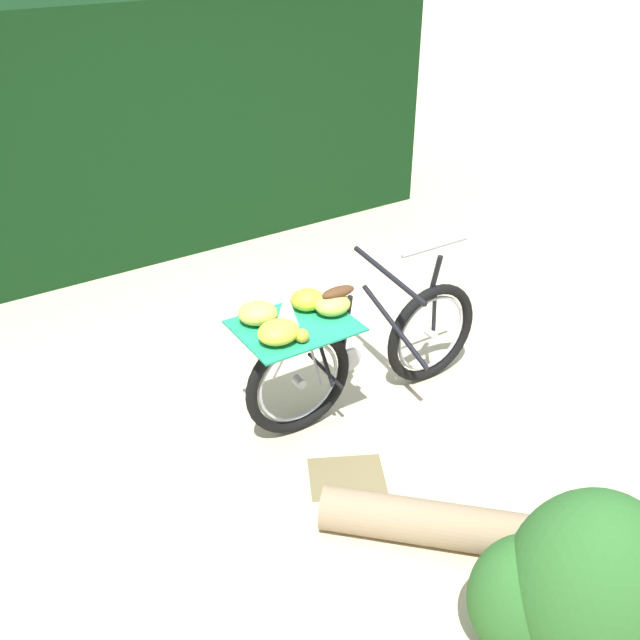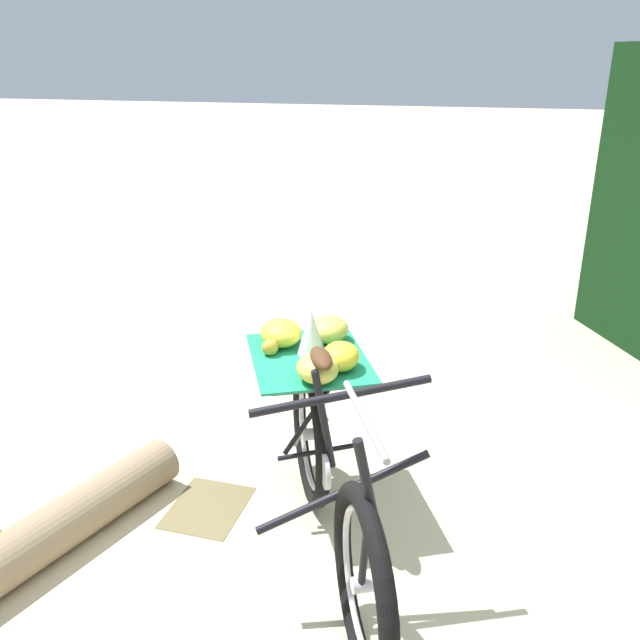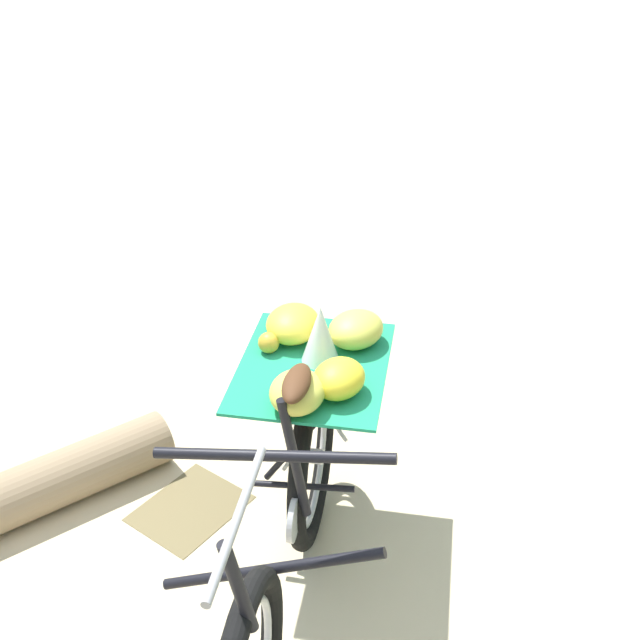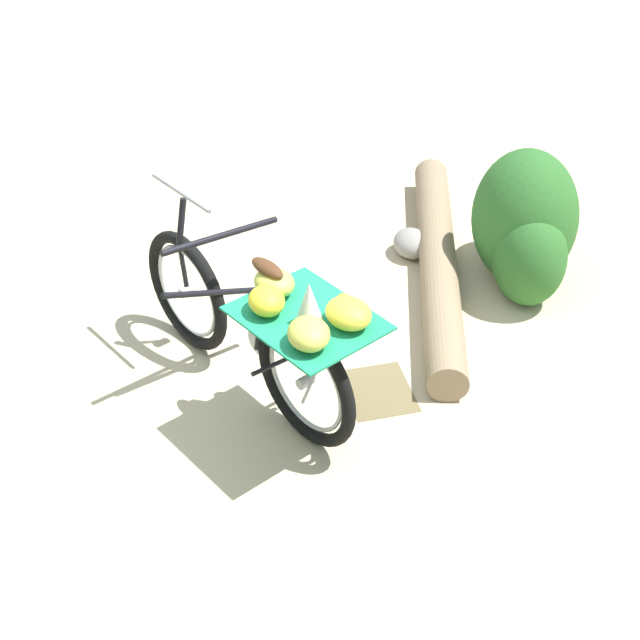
% 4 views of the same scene
% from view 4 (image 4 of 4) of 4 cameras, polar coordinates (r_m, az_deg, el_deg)
% --- Properties ---
extents(ground_plane, '(60.00, 60.00, 0.00)m').
position_cam_4_polar(ground_plane, '(5.32, -4.92, -4.64)').
color(ground_plane, beige).
extents(bicycle, '(1.72, 1.08, 1.03)m').
position_cam_4_polar(bicycle, '(4.98, -3.68, -0.34)').
color(bicycle, black).
rests_on(bicycle, ground_plane).
extents(fallen_log, '(2.40, 0.94, 0.24)m').
position_cam_4_polar(fallen_log, '(6.22, 7.01, 3.39)').
color(fallen_log, '#937A5B').
rests_on(fallen_log, ground_plane).
extents(shrub_cluster, '(0.94, 0.64, 0.89)m').
position_cam_4_polar(shrub_cluster, '(6.15, 12.02, 5.44)').
color(shrub_cluster, '#2D6628').
rests_on(shrub_cluster, ground_plane).
extents(path_stone, '(0.29, 0.24, 0.18)m').
position_cam_4_polar(path_stone, '(6.46, 5.45, 4.55)').
color(path_stone, gray).
rests_on(path_stone, ground_plane).
extents(leaf_litter_patch, '(0.44, 0.36, 0.01)m').
position_cam_4_polar(leaf_litter_patch, '(5.36, 3.49, -4.21)').
color(leaf_litter_patch, olive).
rests_on(leaf_litter_patch, ground_plane).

